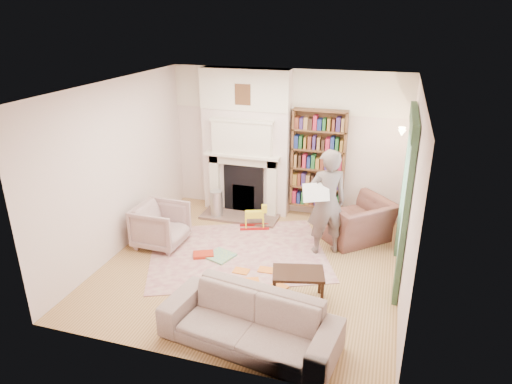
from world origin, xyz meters
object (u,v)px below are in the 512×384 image
(paraffin_heater, at_px, (217,204))
(coffee_table, at_px, (298,286))
(armchair_reading, at_px, (356,221))
(man_reading, at_px, (327,203))
(bookcase, at_px, (318,159))
(armchair_left, at_px, (161,225))
(rocking_horse, at_px, (254,217))
(sofa, at_px, (250,322))

(paraffin_heater, bearing_deg, coffee_table, -47.00)
(armchair_reading, bearing_deg, man_reading, 10.15)
(bookcase, bearing_deg, armchair_left, -140.31)
(man_reading, distance_m, rocking_horse, 1.60)
(armchair_left, relative_size, man_reading, 0.45)
(sofa, height_order, man_reading, man_reading)
(sofa, xyz_separation_m, man_reading, (0.50, 2.53, 0.58))
(sofa, height_order, paraffin_heater, sofa)
(bookcase, height_order, armchair_left, bookcase)
(armchair_left, relative_size, sofa, 0.38)
(armchair_reading, height_order, coffee_table, armchair_reading)
(armchair_reading, xyz_separation_m, armchair_left, (-3.16, -1.17, 0.00))
(coffee_table, bearing_deg, rocking_horse, 108.29)
(armchair_left, relative_size, coffee_table, 1.15)
(man_reading, bearing_deg, coffee_table, 57.60)
(man_reading, bearing_deg, rocking_horse, -47.03)
(armchair_left, distance_m, paraffin_heater, 1.41)
(man_reading, bearing_deg, armchair_left, -15.41)
(sofa, relative_size, coffee_table, 3.05)
(paraffin_heater, bearing_deg, armchair_reading, -3.35)
(coffee_table, bearing_deg, armchair_reading, 60.57)
(bookcase, bearing_deg, paraffin_heater, -161.72)
(sofa, bearing_deg, bookcase, 96.97)
(armchair_left, xyz_separation_m, paraffin_heater, (0.49, 1.32, -0.09))
(bookcase, height_order, paraffin_heater, bookcase)
(sofa, bearing_deg, man_reading, 87.43)
(paraffin_heater, relative_size, rocking_horse, 1.03)
(bookcase, xyz_separation_m, armchair_reading, (0.84, -0.76, -0.81))
(armchair_left, bearing_deg, coffee_table, -108.29)
(armchair_reading, relative_size, paraffin_heater, 2.04)
(paraffin_heater, bearing_deg, bookcase, 18.28)
(paraffin_heater, bearing_deg, rocking_horse, -17.13)
(armchair_reading, distance_m, man_reading, 0.92)
(coffee_table, bearing_deg, sofa, -123.13)
(bookcase, xyz_separation_m, armchair_left, (-2.33, -1.93, -0.81))
(bookcase, xyz_separation_m, paraffin_heater, (-1.84, -0.61, -0.90))
(armchair_left, height_order, coffee_table, armchair_left)
(man_reading, relative_size, rocking_horse, 3.34)
(bookcase, relative_size, armchair_left, 2.30)
(armchair_reading, xyz_separation_m, sofa, (-0.95, -3.13, -0.05))
(armchair_left, distance_m, rocking_horse, 1.72)
(armchair_reading, bearing_deg, bookcase, -85.33)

